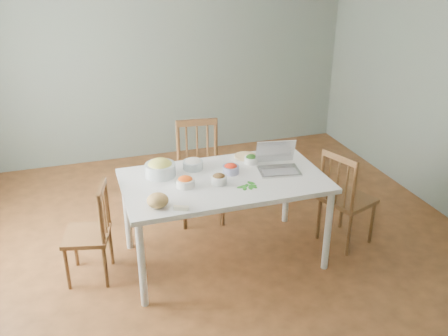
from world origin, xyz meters
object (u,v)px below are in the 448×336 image
object	(u,v)px
chair_far	(200,174)
bowl_squash	(160,168)
dining_table	(224,219)
chair_left	(86,233)
chair_right	(348,197)
bread_boule	(158,200)
laptop	(280,159)

from	to	relation	value
chair_far	bowl_squash	distance (m)	0.83
dining_table	bowl_squash	size ratio (longest dim) A/B	6.60
chair_left	chair_right	bearing A→B (deg)	99.14
chair_left	bread_boule	bearing A→B (deg)	67.08
chair_far	dining_table	bearing A→B (deg)	-82.43
chair_right	laptop	bearing A→B (deg)	63.91
chair_right	bowl_squash	bearing A→B (deg)	59.22
dining_table	chair_left	distance (m)	1.20
dining_table	chair_far	distance (m)	0.77
chair_far	bread_boule	size ratio (longest dim) A/B	6.16
dining_table	chair_right	xyz separation A→B (m)	(1.21, -0.09, 0.07)
laptop	chair_right	bearing A→B (deg)	3.89
bowl_squash	bread_boule	bearing A→B (deg)	-103.16
bread_boule	laptop	size ratio (longest dim) A/B	0.47
chair_left	chair_far	bearing A→B (deg)	132.80
dining_table	bowl_squash	bearing A→B (deg)	156.47
bowl_squash	laptop	distance (m)	1.05
chair_right	dining_table	bearing A→B (deg)	65.33
chair_left	bowl_squash	xyz separation A→B (m)	(0.68, 0.13, 0.45)
chair_right	bread_boule	world-z (taller)	chair_right
chair_left	laptop	xyz separation A→B (m)	(1.71, -0.11, 0.50)
chair_far	chair_right	size ratio (longest dim) A/B	1.08
bowl_squash	laptop	world-z (taller)	laptop
chair_far	chair_right	world-z (taller)	chair_far
chair_far	bread_boule	world-z (taller)	chair_far
chair_right	bowl_squash	size ratio (longest dim) A/B	3.65
chair_left	chair_right	distance (m)	2.41
bowl_squash	laptop	size ratio (longest dim) A/B	0.74
bowl_squash	chair_left	bearing A→B (deg)	-169.29
bread_boule	bowl_squash	xyz separation A→B (m)	(0.13, 0.54, 0.02)
chair_left	bread_boule	xyz separation A→B (m)	(0.56, -0.41, 0.43)
bread_boule	laptop	distance (m)	1.19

